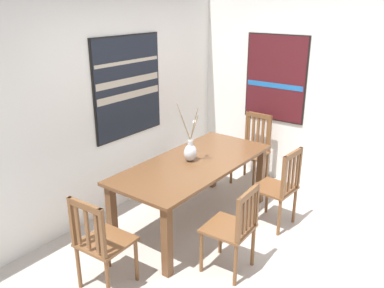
{
  "coord_description": "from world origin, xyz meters",
  "views": [
    {
      "loc": [
        -3.18,
        -1.62,
        2.45
      ],
      "look_at": [
        0.11,
        0.84,
        0.96
      ],
      "focal_mm": 37.49,
      "sensor_mm": 36.0,
      "label": 1
    }
  ],
  "objects_px": {
    "chair_0": "(279,187)",
    "painting_on_back_wall": "(128,87)",
    "chair_3": "(253,148)",
    "chair_2": "(234,227)",
    "chair_1": "(101,242)",
    "painting_on_side_wall": "(276,78)",
    "centerpiece_vase": "(190,151)",
    "dining_table": "(194,171)"
  },
  "relations": [
    {
      "from": "chair_1",
      "to": "chair_3",
      "type": "relative_size",
      "value": 0.94
    },
    {
      "from": "dining_table",
      "to": "centerpiece_vase",
      "type": "height_order",
      "value": "centerpiece_vase"
    },
    {
      "from": "chair_0",
      "to": "chair_1",
      "type": "relative_size",
      "value": 1.02
    },
    {
      "from": "chair_3",
      "to": "chair_2",
      "type": "bearing_deg",
      "value": -156.09
    },
    {
      "from": "dining_table",
      "to": "chair_0",
      "type": "bearing_deg",
      "value": -56.66
    },
    {
      "from": "chair_0",
      "to": "painting_on_back_wall",
      "type": "bearing_deg",
      "value": 105.63
    },
    {
      "from": "centerpiece_vase",
      "to": "chair_3",
      "type": "height_order",
      "value": "centerpiece_vase"
    },
    {
      "from": "chair_1",
      "to": "painting_on_back_wall",
      "type": "relative_size",
      "value": 0.76
    },
    {
      "from": "centerpiece_vase",
      "to": "painting_on_back_wall",
      "type": "xyz_separation_m",
      "value": [
        0.02,
        0.94,
        0.59
      ]
    },
    {
      "from": "chair_2",
      "to": "painting_on_back_wall",
      "type": "height_order",
      "value": "painting_on_back_wall"
    },
    {
      "from": "chair_3",
      "to": "painting_on_back_wall",
      "type": "xyz_separation_m",
      "value": [
        -1.38,
        0.97,
        0.97
      ]
    },
    {
      "from": "chair_1",
      "to": "painting_on_side_wall",
      "type": "bearing_deg",
      "value": -1.78
    },
    {
      "from": "chair_0",
      "to": "chair_2",
      "type": "xyz_separation_m",
      "value": [
        -1.01,
        -0.02,
        -0.01
      ]
    },
    {
      "from": "painting_on_back_wall",
      "to": "chair_1",
      "type": "bearing_deg",
      "value": -144.16
    },
    {
      "from": "chair_1",
      "to": "painting_on_side_wall",
      "type": "distance_m",
      "value": 3.22
    },
    {
      "from": "chair_2",
      "to": "painting_on_back_wall",
      "type": "relative_size",
      "value": 0.73
    },
    {
      "from": "chair_1",
      "to": "chair_2",
      "type": "distance_m",
      "value": 1.2
    },
    {
      "from": "chair_1",
      "to": "chair_2",
      "type": "xyz_separation_m",
      "value": [
        0.89,
        -0.8,
        0.0
      ]
    },
    {
      "from": "chair_3",
      "to": "chair_0",
      "type": "bearing_deg",
      "value": -137.15
    },
    {
      "from": "dining_table",
      "to": "painting_on_side_wall",
      "type": "distance_m",
      "value": 1.87
    },
    {
      "from": "centerpiece_vase",
      "to": "chair_2",
      "type": "distance_m",
      "value": 1.07
    },
    {
      "from": "painting_on_side_wall",
      "to": "painting_on_back_wall",
      "type": "bearing_deg",
      "value": 146.51
    },
    {
      "from": "centerpiece_vase",
      "to": "chair_0",
      "type": "bearing_deg",
      "value": -58.33
    },
    {
      "from": "chair_0",
      "to": "painting_on_back_wall",
      "type": "height_order",
      "value": "painting_on_back_wall"
    },
    {
      "from": "chair_2",
      "to": "painting_on_side_wall",
      "type": "xyz_separation_m",
      "value": [
        2.18,
        0.7,
        0.97
      ]
    },
    {
      "from": "chair_0",
      "to": "chair_2",
      "type": "bearing_deg",
      "value": -178.71
    },
    {
      "from": "dining_table",
      "to": "chair_1",
      "type": "height_order",
      "value": "chair_1"
    },
    {
      "from": "chair_1",
      "to": "chair_3",
      "type": "xyz_separation_m",
      "value": [
        2.78,
        0.04,
        0.03
      ]
    },
    {
      "from": "centerpiece_vase",
      "to": "chair_3",
      "type": "distance_m",
      "value": 1.45
    },
    {
      "from": "centerpiece_vase",
      "to": "chair_2",
      "type": "xyz_separation_m",
      "value": [
        -0.49,
        -0.87,
        -0.4
      ]
    },
    {
      "from": "chair_1",
      "to": "painting_on_back_wall",
      "type": "distance_m",
      "value": 1.99
    },
    {
      "from": "centerpiece_vase",
      "to": "chair_1",
      "type": "distance_m",
      "value": 1.44
    },
    {
      "from": "chair_0",
      "to": "chair_1",
      "type": "xyz_separation_m",
      "value": [
        -1.9,
        0.78,
        -0.01
      ]
    },
    {
      "from": "chair_2",
      "to": "centerpiece_vase",
      "type": "bearing_deg",
      "value": 60.69
    },
    {
      "from": "dining_table",
      "to": "chair_1",
      "type": "distance_m",
      "value": 1.39
    },
    {
      "from": "chair_2",
      "to": "painting_on_side_wall",
      "type": "bearing_deg",
      "value": 17.87
    },
    {
      "from": "centerpiece_vase",
      "to": "chair_1",
      "type": "height_order",
      "value": "centerpiece_vase"
    },
    {
      "from": "painting_on_back_wall",
      "to": "painting_on_side_wall",
      "type": "bearing_deg",
      "value": -33.49
    },
    {
      "from": "chair_3",
      "to": "painting_on_back_wall",
      "type": "distance_m",
      "value": 1.94
    },
    {
      "from": "chair_0",
      "to": "painting_on_back_wall",
      "type": "relative_size",
      "value": 0.78
    },
    {
      "from": "chair_1",
      "to": "chair_2",
      "type": "height_order",
      "value": "chair_1"
    },
    {
      "from": "chair_3",
      "to": "painting_on_back_wall",
      "type": "relative_size",
      "value": 0.81
    }
  ]
}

